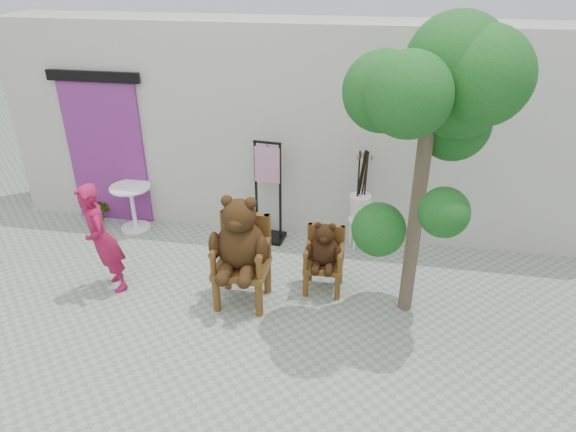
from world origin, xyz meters
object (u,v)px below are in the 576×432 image
object	(u,v)px
chair_big	(241,245)
display_stand	(268,203)
cafe_table	(132,203)
chair_small	(324,252)
stool_bucket	(360,207)
person	(102,239)
tree	(447,96)

from	to	relation	value
chair_big	display_stand	world-z (taller)	display_stand
cafe_table	chair_big	bearing A→B (deg)	-35.38
chair_small	display_stand	size ratio (longest dim) A/B	0.63
cafe_table	stool_bucket	xyz separation A→B (m)	(3.40, 0.05, 0.20)
person	display_stand	xyz separation A→B (m)	(1.71, 1.59, -0.13)
chair_big	tree	size ratio (longest dim) A/B	0.42
person	stool_bucket	xyz separation A→B (m)	(3.01, 1.60, -0.08)
cafe_table	tree	size ratio (longest dim) A/B	0.21
chair_small	stool_bucket	size ratio (longest dim) A/B	0.65
cafe_table	tree	distance (m)	4.86
stool_bucket	tree	bearing A→B (deg)	-59.67
chair_big	stool_bucket	size ratio (longest dim) A/B	0.97
chair_big	cafe_table	distance (m)	2.60
chair_small	chair_big	bearing A→B (deg)	-155.55
chair_big	chair_small	world-z (taller)	chair_big
person	display_stand	size ratio (longest dim) A/B	0.95
chair_big	cafe_table	bearing A→B (deg)	144.62
display_stand	stool_bucket	distance (m)	1.31
stool_bucket	person	bearing A→B (deg)	-152.05
chair_small	stool_bucket	xyz separation A→B (m)	(0.37, 1.12, 0.10)
stool_bucket	display_stand	bearing A→B (deg)	-179.75
chair_small	cafe_table	size ratio (longest dim) A/B	1.34
chair_small	display_stand	xyz separation A→B (m)	(-0.94, 1.12, 0.04)
cafe_table	chair_small	bearing A→B (deg)	-19.45
chair_small	person	size ratio (longest dim) A/B	0.66
cafe_table	person	bearing A→B (deg)	-76.03
chair_big	stool_bucket	xyz separation A→B (m)	(1.30, 1.54, -0.14)
person	display_stand	distance (m)	2.34
chair_small	tree	xyz separation A→B (m)	(1.15, -0.22, 2.01)
person	cafe_table	distance (m)	1.62
cafe_table	tree	xyz separation A→B (m)	(4.19, -1.29, 2.11)
person	stool_bucket	distance (m)	3.41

